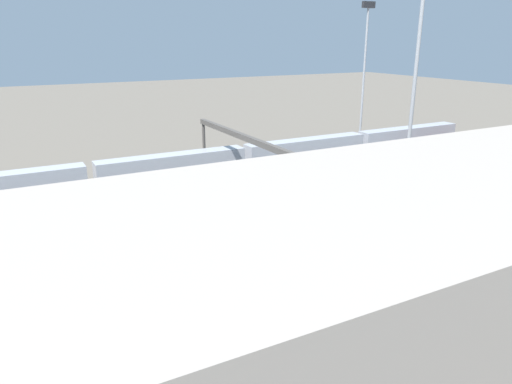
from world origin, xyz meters
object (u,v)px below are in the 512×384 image
object	(u,v)px
light_mast_1	(416,66)
train_on_track_3	(177,195)
maintenance_shed	(403,283)
light_mast_0	(365,58)
train_on_track_1	(173,170)
signal_gantry	(250,145)
train_on_track_4	(202,204)
train_on_track_5	(215,217)

from	to	relation	value
light_mast_1	train_on_track_3	bearing A→B (deg)	-36.13
train_on_track_3	maintenance_shed	distance (m)	38.46
light_mast_0	maintenance_shed	bearing A→B (deg)	52.03
train_on_track_1	signal_gantry	xyz separation A→B (m)	(-8.00, 10.00, 5.03)
train_on_track_3	maintenance_shed	size ratio (longest dim) A/B	2.78
train_on_track_4	signal_gantry	distance (m)	12.11
light_mast_1	signal_gantry	bearing A→B (deg)	-53.83
signal_gantry	maintenance_shed	bearing A→B (deg)	77.00
light_mast_0	signal_gantry	bearing A→B (deg)	27.63
train_on_track_4	light_mast_0	size ratio (longest dim) A/B	3.35
light_mast_1	signal_gantry	world-z (taller)	light_mast_1
train_on_track_5	train_on_track_1	xyz separation A→B (m)	(-1.80, -20.00, 0.55)
train_on_track_1	light_mast_1	bearing A→B (deg)	127.11
light_mast_1	signal_gantry	distance (m)	23.88
light_mast_0	light_mast_1	world-z (taller)	light_mast_1
train_on_track_4	light_mast_0	bearing A→B (deg)	-152.32
light_mast_1	maintenance_shed	world-z (taller)	light_mast_1
train_on_track_1	light_mast_0	size ratio (longest dim) A/B	4.20
light_mast_0	light_mast_1	bearing A→B (deg)	57.19
train_on_track_4	signal_gantry	size ratio (longest dim) A/B	2.73
train_on_track_5	train_on_track_1	distance (m)	20.09
light_mast_0	train_on_track_3	bearing A→B (deg)	21.82
train_on_track_5	light_mast_1	xyz separation A→B (m)	(-22.27, 7.06, 16.72)
train_on_track_1	maintenance_shed	size ratio (longest dim) A/B	2.40
train_on_track_3	light_mast_1	distance (m)	33.41
train_on_track_5	train_on_track_3	bearing A→B (deg)	-83.76
light_mast_0	light_mast_1	distance (m)	42.36
signal_gantry	train_on_track_4	bearing A→B (deg)	27.86
train_on_track_4	light_mast_1	world-z (taller)	light_mast_1
train_on_track_5	signal_gantry	xyz separation A→B (m)	(-9.80, -10.00, 5.59)
train_on_track_5	light_mast_0	world-z (taller)	light_mast_0
train_on_track_1	train_on_track_4	bearing A→B (deg)	84.43
light_mast_1	train_on_track_1	bearing A→B (deg)	-52.89
train_on_track_4	signal_gantry	world-z (taller)	signal_gantry
train_on_track_5	signal_gantry	distance (m)	15.07
train_on_track_1	signal_gantry	bearing A→B (deg)	128.65
signal_gantry	train_on_track_5	bearing A→B (deg)	45.58
signal_gantry	maintenance_shed	world-z (taller)	maintenance_shed
light_mast_0	maintenance_shed	world-z (taller)	light_mast_0
train_on_track_5	train_on_track_3	distance (m)	10.06
train_on_track_1	light_mast_1	xyz separation A→B (m)	(-20.47, 27.06, 16.16)
train_on_track_1	light_mast_1	distance (m)	37.58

